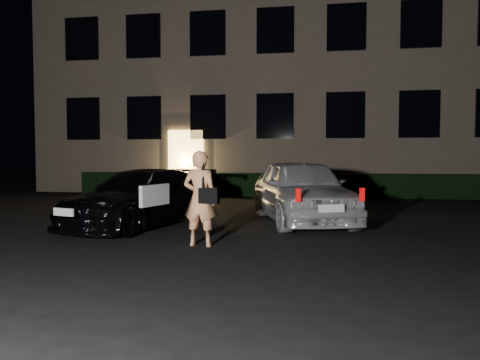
# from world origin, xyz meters

# --- Properties ---
(ground) EXTENTS (80.00, 80.00, 0.00)m
(ground) POSITION_xyz_m (0.00, 0.00, 0.00)
(ground) COLOR black
(ground) RESTS_ON ground
(building) EXTENTS (20.00, 8.11, 12.00)m
(building) POSITION_xyz_m (-0.00, 14.99, 6.00)
(building) COLOR #6A5D4C
(building) RESTS_ON ground
(hedge) EXTENTS (15.00, 0.70, 0.85)m
(hedge) POSITION_xyz_m (0.00, 10.50, 0.42)
(hedge) COLOR black
(hedge) RESTS_ON ground
(sedan) EXTENTS (2.79, 4.48, 1.21)m
(sedan) POSITION_xyz_m (-2.10, 2.71, 0.61)
(sedan) COLOR black
(sedan) RESTS_ON ground
(hatch) EXTENTS (2.88, 4.57, 1.45)m
(hatch) POSITION_xyz_m (1.28, 3.80, 0.73)
(hatch) COLOR silver
(hatch) RESTS_ON ground
(man) EXTENTS (0.66, 0.44, 1.59)m
(man) POSITION_xyz_m (-0.29, 0.72, 0.80)
(man) COLOR #FEA66D
(man) RESTS_ON ground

